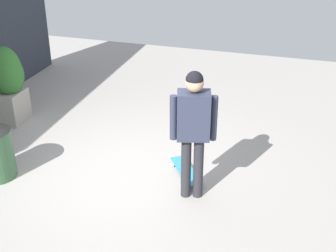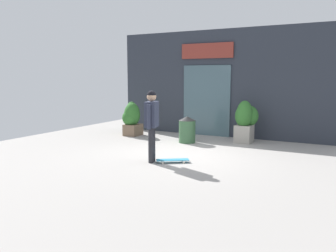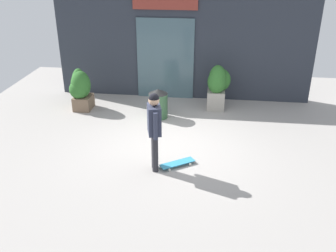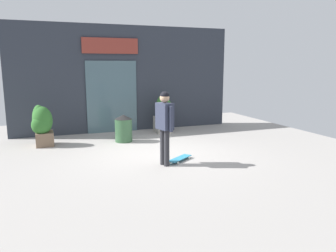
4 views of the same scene
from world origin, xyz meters
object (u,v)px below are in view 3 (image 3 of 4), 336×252
at_px(planter_box_right, 80,88).
at_px(trash_bin, 158,103).
at_px(skateboarder, 154,124).
at_px(planter_box_left, 218,84).
at_px(skateboard, 177,163).

xyz_separation_m(planter_box_right, trash_bin, (2.36, -0.34, -0.22)).
bearing_deg(skateboarder, planter_box_right, 116.09).
bearing_deg(trash_bin, planter_box_left, 27.74).
distance_m(planter_box_right, trash_bin, 2.40).
xyz_separation_m(skateboard, planter_box_left, (0.82, 3.42, 0.69)).
height_order(skateboarder, planter_box_left, skateboarder).
bearing_deg(trash_bin, skateboarder, -82.95).
bearing_deg(trash_bin, planter_box_right, 171.84).
bearing_deg(skateboard, planter_box_right, 102.91).
xyz_separation_m(planter_box_left, planter_box_right, (-4.00, -0.52, -0.11)).
distance_m(skateboarder, planter_box_left, 3.86).
bearing_deg(planter_box_left, planter_box_right, -172.57).
height_order(skateboarder, trash_bin, skateboarder).
bearing_deg(skateboarder, planter_box_left, 55.36).
bearing_deg(skateboard, planter_box_left, 41.81).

